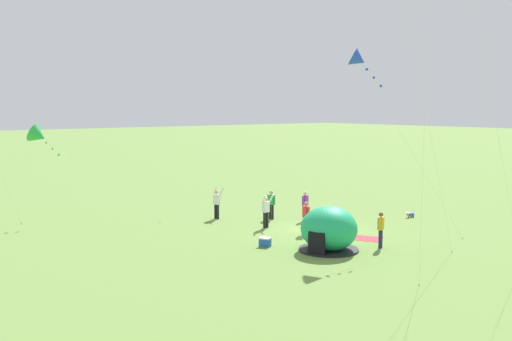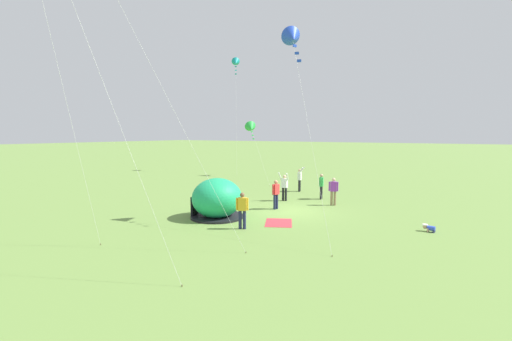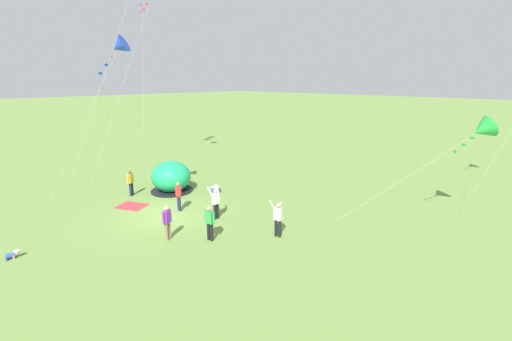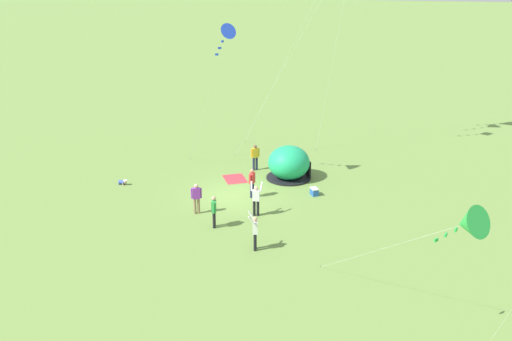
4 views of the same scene
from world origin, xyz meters
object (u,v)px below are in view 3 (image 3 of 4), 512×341
Objects in this scene: kite_green at (482,130)px; person_strolling at (210,221)px; person_flying_kite at (278,218)px; person_with_toddler at (216,202)px; person_watching_sky at (179,195)px; kite_red at (149,2)px; person_near_tent at (131,182)px; popup_tent at (171,177)px; person_center_field at (167,221)px; kite_blue at (119,47)px; cooler_box at (216,190)px; toddler_crawling at (12,255)px.

person_strolling is at bearing -127.68° from kite_green.
person_flying_kite is at bearing 50.33° from person_strolling.
person_with_toddler is 2.60m from person_watching_sky.
kite_red is at bearing 157.40° from person_strolling.
kite_green reaches higher than person_strolling.
person_strolling is 1.00× the size of person_near_tent.
person_near_tent is (-8.83, 0.57, 0.00)m from person_strolling.
popup_tent is 1.63× the size of person_strolling.
person_center_field is 16.18m from kite_green.
kite_blue is (-1.85, -1.83, 8.11)m from person_watching_sky.
person_with_toddler is at bearing -9.94° from popup_tent.
kite_blue is (-4.36, -2.51, 8.07)m from person_with_toddler.
person_flying_kite is at bearing -2.36° from popup_tent.
popup_tent is at bearing -143.69° from cooler_box.
person_center_field is at bearing -8.75° from kite_blue.
kite_green is at bearing 52.95° from person_flying_kite.
popup_tent is 1.49× the size of person_with_toddler.
cooler_box is at bearing 91.97° from toddler_crawling.
cooler_box is 0.05× the size of kite_red.
toddler_crawling is 8.18m from person_watching_sky.
toddler_crawling is at bearing -126.59° from kite_green.
popup_tent is 8.23m from person_strolling.
kite_blue reaches higher than popup_tent.
kite_green reaches higher than person_with_toddler.
person_with_toddler is at bearing 133.78° from person_strolling.
person_flying_kite is at bearing -127.05° from kite_green.
kite_blue is (2.67, -1.20, 8.11)m from person_near_tent.
popup_tent is at bearing 64.23° from person_near_tent.
person_watching_sky is 0.18× the size of kite_blue.
kite_green reaches higher than person_flying_kite.
kite_red reaches higher than person_near_tent.
person_strolling is 4.47m from person_watching_sky.
kite_green is at bearing 50.93° from person_center_field.
person_strolling and person_center_field have the same top height.
person_watching_sky is at bearing -25.82° from kite_red.
kite_green is (13.58, 6.09, 4.77)m from cooler_box.
person_strolling is at bearing -3.67° from person_near_tent.
popup_tent is 3.17m from cooler_box.
person_watching_sky reaches higher than toddler_crawling.
person_center_field is 5.27m from person_flying_kite.
toddler_crawling is 22.63m from kite_green.
person_near_tent is at bearing -169.91° from person_flying_kite.
kite_blue is at bearing -41.09° from kite_red.
person_near_tent is at bearing -130.90° from cooler_box.
person_watching_sky is 4.57m from person_near_tent.
toddler_crawling is at bearing -120.61° from person_center_field.
person_strolling is at bearing -22.60° from kite_red.
person_with_toddler is at bearing 71.05° from toddler_crawling.
kite_red is at bearing -166.07° from kite_green.
person_flying_kite reaches higher than cooler_box.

